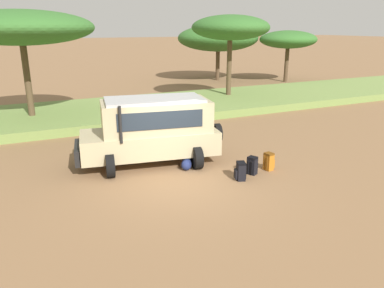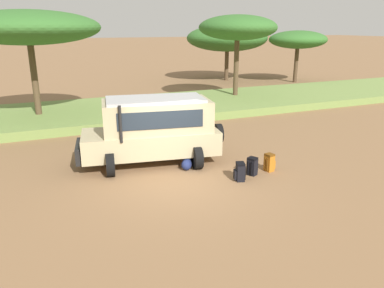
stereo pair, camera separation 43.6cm
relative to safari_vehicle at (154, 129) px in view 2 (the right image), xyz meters
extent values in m
plane|color=olive|center=(0.12, -2.13, -1.29)|extent=(320.00, 320.00, 0.00)
cube|color=olive|center=(0.12, 8.40, -1.07)|extent=(120.00, 7.00, 0.44)
cube|color=tan|center=(-0.11, 0.02, -0.47)|extent=(5.15, 2.71, 0.84)
cube|color=tan|center=(0.14, -0.02, 0.50)|extent=(4.07, 2.41, 1.10)
cube|color=#232D38|center=(-1.36, 0.24, 0.45)|extent=(0.32, 1.55, 0.77)
cube|color=#232D38|center=(-0.01, -0.91, 0.55)|extent=(2.90, 0.54, 0.60)
cube|color=#232D38|center=(0.29, 0.87, 0.55)|extent=(2.90, 0.54, 0.60)
cube|color=#B7B7B7|center=(0.09, -0.01, 1.10)|extent=(3.67, 2.27, 0.10)
cube|color=black|center=(-2.64, 0.46, -0.64)|extent=(0.43, 1.62, 0.56)
cylinder|color=black|center=(-1.36, -0.75, 0.50)|extent=(0.10, 0.10, 1.25)
cylinder|color=black|center=(-1.77, -0.68, -0.89)|extent=(0.41, 0.84, 0.80)
cylinder|color=black|center=(-1.44, 1.23, -0.89)|extent=(0.41, 0.84, 0.80)
cylinder|color=black|center=(1.22, -1.19, -0.89)|extent=(0.41, 0.84, 0.80)
cylinder|color=black|center=(1.55, 0.72, -0.89)|extent=(0.41, 0.84, 0.80)
cylinder|color=black|center=(2.45, -0.42, -0.32)|extent=(0.34, 0.76, 0.74)
cube|color=black|center=(2.08, -2.74, -1.02)|extent=(0.36, 0.43, 0.55)
cube|color=black|center=(1.93, -2.68, -1.09)|extent=(0.16, 0.29, 0.30)
cube|color=black|center=(2.08, -2.74, -0.71)|extent=(0.36, 0.42, 0.07)
cylinder|color=black|center=(2.19, -2.86, -1.02)|extent=(0.04, 0.04, 0.47)
cylinder|color=black|center=(2.25, -2.70, -1.02)|extent=(0.04, 0.04, 0.47)
cube|color=black|center=(2.70, -2.48, -1.01)|extent=(0.36, 0.39, 0.56)
cube|color=black|center=(2.85, -2.41, -1.08)|extent=(0.17, 0.24, 0.31)
cube|color=black|center=(2.70, -2.48, -0.70)|extent=(0.37, 0.38, 0.07)
cylinder|color=black|center=(2.54, -2.49, -1.01)|extent=(0.04, 0.04, 0.48)
cylinder|color=black|center=(2.60, -2.61, -1.01)|extent=(0.04, 0.04, 0.48)
cube|color=#B26619|center=(3.45, -2.40, -1.01)|extent=(0.30, 0.34, 0.57)
cube|color=#B26619|center=(3.61, -2.37, -1.08)|extent=(0.12, 0.24, 0.31)
cube|color=#62380E|center=(3.45, -2.40, -0.70)|extent=(0.31, 0.33, 0.07)
cylinder|color=#62380E|center=(3.29, -2.36, -1.01)|extent=(0.04, 0.04, 0.48)
cylinder|color=#62380E|center=(3.32, -2.49, -1.01)|extent=(0.04, 0.04, 0.48)
cylinder|color=navy|center=(0.91, -0.99, -1.11)|extent=(0.54, 0.58, 0.36)
sphere|color=navy|center=(1.02, -0.79, -1.11)|extent=(0.35, 0.35, 0.35)
sphere|color=navy|center=(0.80, -1.19, -1.11)|extent=(0.35, 0.35, 0.35)
torus|color=#121834|center=(0.91, -0.99, -0.91)|extent=(0.10, 0.15, 0.16)
cylinder|color=beige|center=(0.96, -0.90, -0.92)|extent=(0.34, 0.34, 0.02)
cylinder|color=beige|center=(0.96, -0.90, -0.87)|extent=(0.17, 0.17, 0.09)
cylinder|color=brown|center=(-3.72, 8.31, 0.75)|extent=(0.33, 0.33, 4.09)
ellipsoid|color=#336628|center=(-3.72, 8.31, 3.52)|extent=(7.06, 6.60, 1.71)
cylinder|color=brown|center=(8.68, 9.26, 0.76)|extent=(0.32, 0.32, 4.11)
ellipsoid|color=#336628|center=(8.68, 9.26, 3.49)|extent=(4.93, 5.32, 1.61)
cylinder|color=brown|center=(13.03, 18.64, 0.12)|extent=(0.36, 0.36, 2.82)
ellipsoid|color=#336628|center=(13.03, 18.64, 2.53)|extent=(7.53, 6.73, 2.37)
cylinder|color=brown|center=(18.14, 15.04, 0.24)|extent=(0.35, 0.35, 3.08)
ellipsoid|color=#336628|center=(18.14, 15.04, 2.45)|extent=(5.30, 4.58, 1.56)
camera|label=1|loc=(-4.29, -12.46, 3.59)|focal=35.00mm
camera|label=2|loc=(-3.89, -12.64, 3.59)|focal=35.00mm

